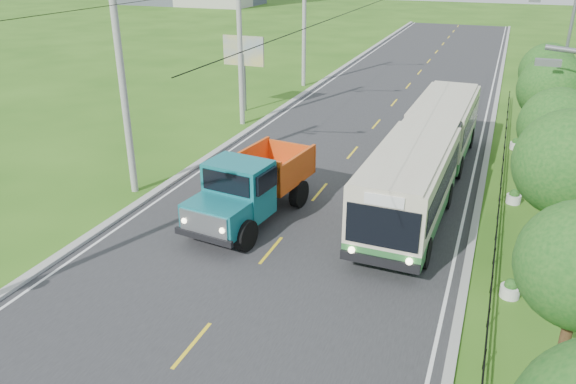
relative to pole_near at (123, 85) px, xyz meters
The scene contains 22 objects.
ground 13.24m from the pole_near, 47.45° to the right, with size 240.00×240.00×0.00m, color #2A5714.
road 14.67m from the pole_near, 53.09° to the left, with size 14.00×120.00×0.02m, color #28282B.
curb_left 12.14m from the pole_near, 84.48° to the left, with size 0.40×120.00×0.15m, color #9E9E99.
curb_right 19.60m from the pole_near, 35.52° to the left, with size 0.30×120.00×0.10m, color #9E9E99.
edge_line_left 12.22m from the pole_near, 81.66° to the left, with size 0.12×120.00×0.00m, color silver.
edge_line_right 19.21m from the pole_near, 36.41° to the left, with size 0.12×120.00×0.00m, color silver.
centre_dash 13.23m from the pole_near, 47.45° to the right, with size 0.12×2.20×0.00m, color yellow.
railing_right 17.68m from the pole_near, 17.09° to the left, with size 0.04×40.00×0.60m, color black.
pole_near is the anchor object (origin of this frame).
pole_mid 12.00m from the pole_near, 90.00° to the left, with size 3.51×0.32×10.00m.
pole_far 24.00m from the pole_near, 90.00° to the left, with size 3.51×0.32×10.00m.
tree_third 18.17m from the pole_near, ahead, with size 3.60×3.62×6.00m.
tree_fourth 18.89m from the pole_near, 15.84° to the left, with size 3.24×3.31×5.40m.
tree_fifth 21.31m from the pole_near, 31.59° to the left, with size 3.48×3.52×5.80m.
tree_back 24.98m from the pole_near, 43.41° to the left, with size 3.30×3.36×5.50m.
streetlight_far 26.80m from the pole_near, 45.14° to the left, with size 3.02×0.20×9.07m.
planter_near 17.79m from the pole_near, 10.09° to the right, with size 0.64×0.64×0.67m.
planter_mid 18.23m from the pole_near, 16.52° to the left, with size 0.64×0.64×0.67m.
planter_far 21.83m from the pole_near, 37.63° to the left, with size 0.64×0.64×0.67m.
billboard_left 15.10m from the pole_near, 94.72° to the left, with size 3.00×0.20×5.20m.
bus 14.14m from the pole_near, 21.43° to the left, with size 3.36×17.45×3.35m.
dump_truck 7.36m from the pole_near, ahead, with size 3.44×7.18×2.91m.
Camera 1 is at (7.37, -11.34, 10.67)m, focal length 35.00 mm.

